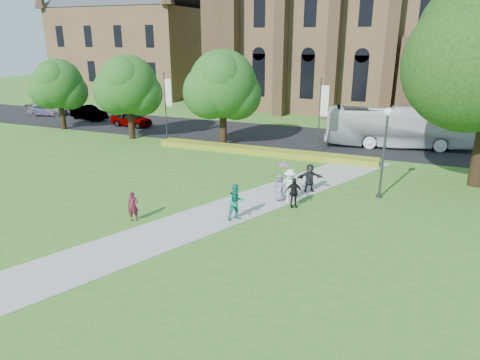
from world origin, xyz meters
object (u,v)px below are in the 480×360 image
at_px(car_1, 89,113).
at_px(car_2, 48,110).
at_px(pedestrian_0, 133,206).
at_px(streetlamp, 385,143).
at_px(car_0, 131,119).
at_px(tour_coach, 398,127).

bearing_deg(car_1, car_2, 97.58).
relative_size(car_2, pedestrian_0, 3.09).
relative_size(streetlamp, car_0, 1.17).
relative_size(car_1, car_2, 0.99).
height_order(car_1, pedestrian_0, same).
distance_m(tour_coach, car_0, 26.26).
bearing_deg(car_0, car_2, 86.80).
xyz_separation_m(car_0, pedestrian_0, (14.52, -20.37, 0.01)).
relative_size(tour_coach, car_1, 2.60).
bearing_deg(car_2, car_1, -110.10).
relative_size(car_0, pedestrian_0, 2.95).
relative_size(car_0, car_1, 0.96).
bearing_deg(streetlamp, tour_coach, 88.52).
xyz_separation_m(tour_coach, car_2, (-39.33, 0.79, -1.01)).
xyz_separation_m(tour_coach, pedestrian_0, (-11.71, -21.36, -0.91)).
height_order(tour_coach, car_1, tour_coach).
bearing_deg(car_2, car_0, -114.60).
distance_m(car_0, car_1, 6.92).
distance_m(car_0, car_2, 13.23).
distance_m(tour_coach, car_1, 33.01).
bearing_deg(car_0, pedestrian_0, -139.95).
distance_m(streetlamp, tour_coach, 13.31).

